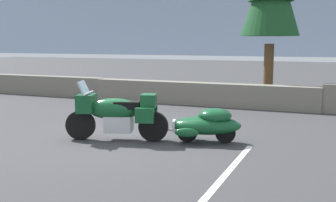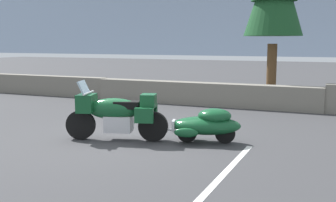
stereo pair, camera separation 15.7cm
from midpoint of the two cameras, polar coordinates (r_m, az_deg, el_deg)
ground_plane at (r=9.58m, az=-5.14°, el=-5.02°), size 80.00×80.00×0.00m
stone_guard_wall at (r=14.24m, az=7.25°, el=0.98°), size 24.00×0.57×0.90m
distant_ridgeline at (r=103.85m, az=21.31°, el=10.83°), size 240.00×80.00×16.00m
touring_motorcycle at (r=9.22m, az=-6.71°, el=-1.63°), size 2.25×1.14×1.33m
car_shaped_trailer at (r=9.02m, az=5.86°, el=-3.20°), size 2.21×1.11×0.76m
parking_stripe_marker at (r=7.23m, az=8.82°, el=-9.45°), size 0.12×3.60×0.01m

